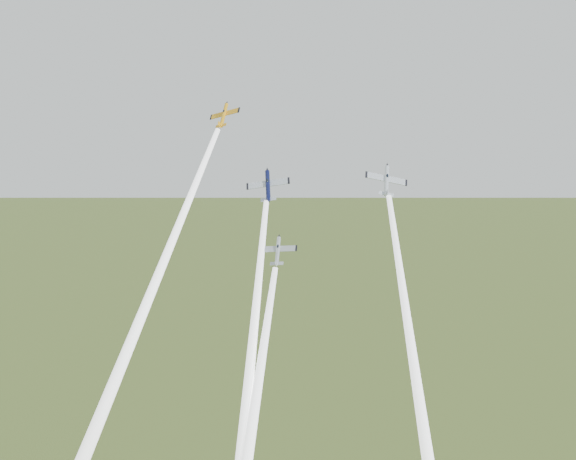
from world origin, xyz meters
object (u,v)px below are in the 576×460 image
Objects in this scene: plane_silver_right at (387,181)px; plane_navy at (268,186)px; plane_silver_low at (278,251)px; plane_yellow at (224,115)px.

plane_navy is at bearing 176.17° from plane_silver_right.
plane_silver_right reaches higher than plane_silver_low.
plane_navy is 21.30m from plane_silver_right.
plane_navy is at bearing -6.31° from plane_yellow.
plane_silver_right is (29.73, 3.67, -11.63)m from plane_yellow.
plane_yellow is 0.85× the size of plane_navy.
plane_silver_right is at bearing 9.28° from plane_navy.
plane_yellow is at bearing 163.74° from plane_silver_right.
plane_silver_low is at bearing -25.20° from plane_yellow.
plane_navy is 1.21× the size of plane_silver_low.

